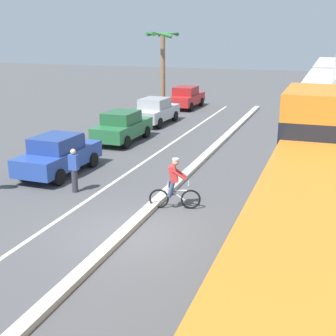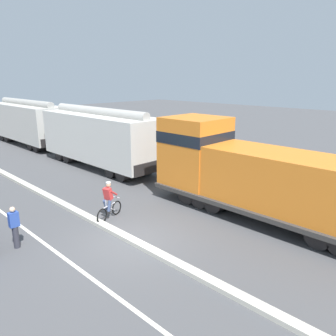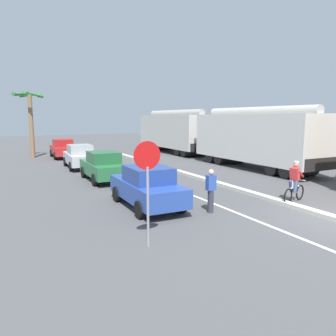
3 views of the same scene
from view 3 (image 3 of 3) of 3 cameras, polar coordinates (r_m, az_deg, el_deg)
name	(u,v)px [view 3 (image 3 of 3)]	position (r m, az deg, el deg)	size (l,w,h in m)	color
ground_plane	(331,219)	(12.76, 26.56, -8.01)	(120.00, 120.00, 0.00)	#4C4C4F
median_curb	(225,185)	(16.82, 9.89, -3.00)	(0.36, 36.00, 0.16)	beige
lane_stripe	(184,192)	(15.53, 2.80, -4.15)	(0.14, 36.00, 0.01)	silver
hopper_car_lead	(256,138)	(23.13, 15.03, 5.03)	(2.90, 10.60, 4.18)	silver
hopper_car_middle	(174,132)	(32.64, 1.12, 6.35)	(2.90, 10.60, 4.18)	beige
parked_car_blue	(147,187)	(12.80, -3.65, -3.25)	(1.89, 4.23, 1.62)	#28479E
parked_car_green	(103,166)	(18.49, -11.22, 0.34)	(1.88, 4.22, 1.62)	#286B3D
parked_car_silver	(80,156)	(23.45, -15.09, 1.98)	(1.97, 4.27, 1.62)	#B7BABF
parked_car_red	(63,148)	(29.86, -17.86, 3.27)	(1.92, 4.24, 1.62)	red
cyclist	(295,183)	(14.46, 21.19, -2.43)	(1.66, 0.62, 1.71)	black
stop_sign	(147,173)	(8.66, -3.61, -0.96)	(0.76, 0.08, 2.88)	gray
palm_tree_near	(30,108)	(30.71, -22.93, 9.54)	(2.50, 2.71, 5.75)	#846647
pedestrian_by_cars	(211,190)	(12.12, 7.47, -3.85)	(0.34, 0.22, 1.62)	#33333D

